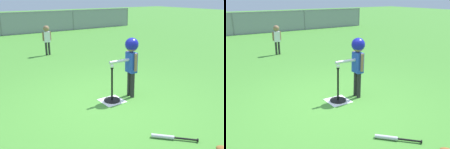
% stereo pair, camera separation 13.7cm
% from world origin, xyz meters
% --- Properties ---
extents(ground_plane, '(60.00, 60.00, 0.00)m').
position_xyz_m(ground_plane, '(0.00, 0.00, 0.00)').
color(ground_plane, '#478C33').
extents(home_plate, '(0.44, 0.44, 0.01)m').
position_xyz_m(home_plate, '(0.15, 0.14, 0.00)').
color(home_plate, white).
rests_on(home_plate, ground_plane).
extents(batting_tee, '(0.32, 0.32, 0.68)m').
position_xyz_m(batting_tee, '(0.15, 0.14, 0.11)').
color(batting_tee, black).
rests_on(batting_tee, ground_plane).
extents(baseball_on_tee, '(0.07, 0.07, 0.07)m').
position_xyz_m(baseball_on_tee, '(0.15, 0.14, 0.72)').
color(baseball_on_tee, white).
rests_on(baseball_on_tee, batting_tee).
extents(batter_child, '(0.64, 0.35, 1.22)m').
position_xyz_m(batter_child, '(0.60, 0.12, 0.87)').
color(batter_child, '#262626').
rests_on(batter_child, ground_plane).
extents(fielder_deep_left, '(0.30, 0.20, 1.02)m').
position_xyz_m(fielder_deep_left, '(0.48, 4.64, 0.65)').
color(fielder_deep_left, '#262626').
rests_on(fielder_deep_left, ground_plane).
extents(spare_bat_silver, '(0.51, 0.51, 0.06)m').
position_xyz_m(spare_bat_silver, '(0.07, -1.45, 0.03)').
color(spare_bat_silver, silver).
rests_on(spare_bat_silver, ground_plane).
extents(outfield_fence, '(16.06, 0.06, 1.15)m').
position_xyz_m(outfield_fence, '(0.00, 9.98, 0.62)').
color(outfield_fence, slate).
rests_on(outfield_fence, ground_plane).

